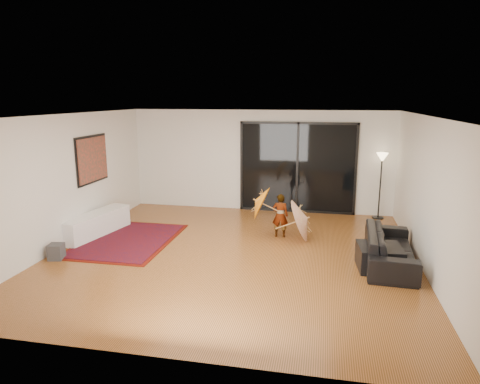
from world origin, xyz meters
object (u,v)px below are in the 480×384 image
(media_console, at_px, (96,224))
(child, at_px, (280,215))
(sofa, at_px, (390,248))
(ottoman, at_px, (379,258))

(media_console, relative_size, child, 1.90)
(media_console, relative_size, sofa, 0.86)
(child, bearing_deg, ottoman, 141.36)
(sofa, height_order, child, child)
(sofa, xyz_separation_m, ottoman, (-0.21, -0.30, -0.10))
(sofa, bearing_deg, media_console, 89.12)
(media_console, distance_m, sofa, 6.22)
(media_console, height_order, sofa, sofa)
(ottoman, bearing_deg, sofa, 54.07)
(sofa, relative_size, ottoman, 2.85)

